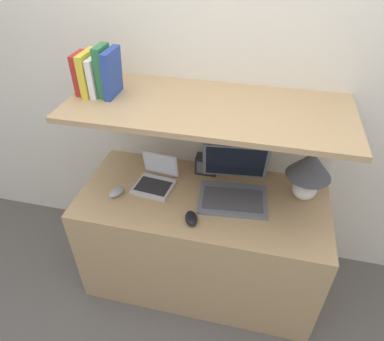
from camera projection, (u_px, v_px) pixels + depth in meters
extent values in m
plane|color=#56514C|center=(190.00, 317.00, 2.12)|extent=(12.00, 12.00, 0.00)
cube|color=silver|center=(218.00, 89.00, 1.94)|extent=(6.00, 0.05, 2.40)
cube|color=tan|center=(202.00, 239.00, 2.15)|extent=(1.40, 0.65, 0.72)
cube|color=silver|center=(213.00, 175.00, 2.27)|extent=(1.40, 0.04, 1.23)
cube|color=tan|center=(208.00, 108.00, 1.67)|extent=(1.40, 0.59, 0.03)
ellipsoid|color=white|center=(304.00, 189.00, 1.90)|extent=(0.13, 0.13, 0.12)
cylinder|color=tan|center=(307.00, 178.00, 1.85)|extent=(0.02, 0.02, 0.03)
cone|color=#4C4C51|center=(311.00, 164.00, 1.80)|extent=(0.24, 0.24, 0.15)
cube|color=slate|center=(233.00, 199.00, 1.91)|extent=(0.40, 0.31, 0.02)
cube|color=#47474C|center=(233.00, 199.00, 1.89)|extent=(0.35, 0.22, 0.00)
cube|color=slate|center=(235.00, 162.00, 1.96)|extent=(0.38, 0.11, 0.25)
cube|color=black|center=(235.00, 162.00, 1.95)|extent=(0.34, 0.10, 0.22)
cube|color=silver|center=(154.00, 187.00, 1.99)|extent=(0.23, 0.21, 0.02)
cube|color=#232326|center=(153.00, 186.00, 1.98)|extent=(0.20, 0.15, 0.00)
cube|color=silver|center=(160.00, 164.00, 2.02)|extent=(0.22, 0.06, 0.16)
cube|color=white|center=(160.00, 164.00, 2.01)|extent=(0.20, 0.05, 0.14)
ellipsoid|color=black|center=(191.00, 218.00, 1.77)|extent=(0.10, 0.12, 0.04)
ellipsoid|color=#99999E|center=(116.00, 192.00, 1.94)|extent=(0.10, 0.12, 0.04)
cube|color=black|center=(207.00, 164.00, 2.08)|extent=(0.13, 0.08, 0.12)
cube|color=#59595B|center=(205.00, 168.00, 2.05)|extent=(0.10, 0.00, 0.08)
cube|color=#A82823|center=(81.00, 73.00, 1.72)|extent=(0.04, 0.13, 0.20)
cube|color=gold|center=(89.00, 73.00, 1.71)|extent=(0.03, 0.17, 0.21)
cube|color=silver|center=(97.00, 76.00, 1.71)|extent=(0.03, 0.15, 0.19)
cube|color=#2D7042|center=(104.00, 71.00, 1.68)|extent=(0.04, 0.12, 0.25)
cube|color=#284293|center=(112.00, 73.00, 1.68)|extent=(0.05, 0.16, 0.23)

